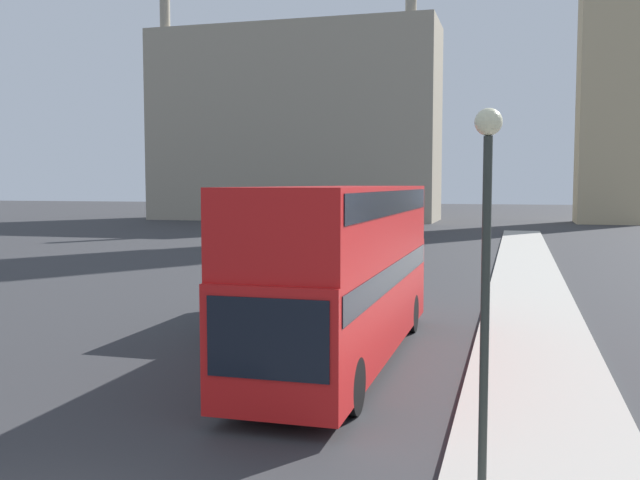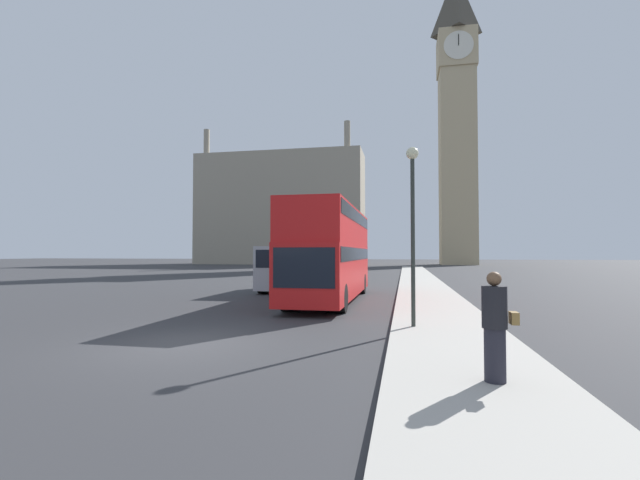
# 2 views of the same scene
# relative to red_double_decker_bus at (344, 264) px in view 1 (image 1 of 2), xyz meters

# --- Properties ---
(building_block_distant) EXTENTS (34.60, 10.08, 27.95)m
(building_block_distant) POSITION_rel_red_double_decker_bus_xyz_m (-22.11, 66.08, 9.06)
(building_block_distant) COLOR #9E937F
(building_block_distant) RESTS_ON ground_plane
(red_double_decker_bus) EXTENTS (2.53, 11.27, 4.32)m
(red_double_decker_bus) POSITION_rel_red_double_decker_bus_xyz_m (0.00, 0.00, 0.00)
(red_double_decker_bus) COLOR red
(red_double_decker_bus) RESTS_ON ground_plane
(white_van) EXTENTS (2.07, 6.02, 2.64)m
(white_van) POSITION_rel_red_double_decker_bus_xyz_m (-3.62, 4.92, -1.00)
(white_van) COLOR #B2B7BC
(white_van) RESTS_ON ground_plane
(street_lamp) EXTENTS (0.36, 0.36, 5.21)m
(street_lamp) POSITION_rel_red_double_decker_bus_xyz_m (3.65, -7.28, 1.20)
(street_lamp) COLOR #2D332D
(street_lamp) RESTS_ON sidewalk_strip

